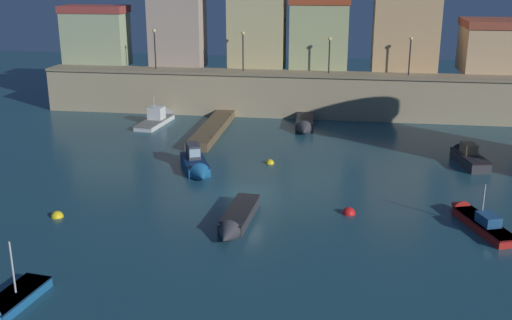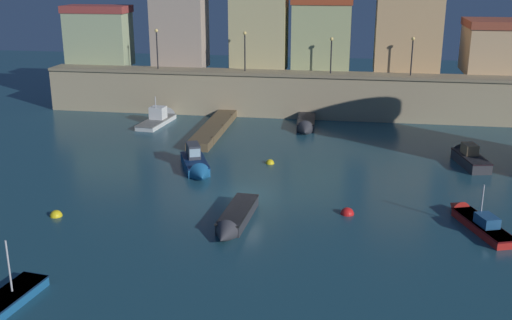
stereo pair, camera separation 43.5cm
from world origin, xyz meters
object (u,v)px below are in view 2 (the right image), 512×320
(quay_lamp_3, at_px, (412,50))
(moored_boat_3, at_px, (0,305))
(moored_boat_7, at_px, (162,117))
(mooring_buoy_1, at_px, (270,164))
(moored_boat_6, at_px, (467,156))
(mooring_buoy_2, at_px, (56,216))
(moored_boat_1, at_px, (234,220))
(moored_boat_5, at_px, (306,123))
(moored_boat_2, at_px, (196,165))
(quay_lamp_0, at_px, (157,43))
(quay_lamp_2, at_px, (331,49))
(moored_boat_4, at_px, (475,219))
(mooring_buoy_0, at_px, (347,214))
(quay_lamp_1, at_px, (245,45))

(quay_lamp_3, distance_m, moored_boat_3, 41.15)
(moored_boat_7, relative_size, mooring_buoy_1, 10.94)
(mooring_buoy_1, bearing_deg, moored_boat_3, -111.05)
(moored_boat_6, xyz_separation_m, mooring_buoy_2, (-24.49, -13.95, -0.48))
(mooring_buoy_1, xyz_separation_m, mooring_buoy_2, (-10.58, -11.52, 0.00))
(moored_boat_1, distance_m, mooring_buoy_2, 10.20)
(moored_boat_7, bearing_deg, moored_boat_5, -84.94)
(moored_boat_2, bearing_deg, moored_boat_7, -176.40)
(quay_lamp_0, bearing_deg, quay_lamp_2, 0.00)
(moored_boat_3, xyz_separation_m, moored_boat_6, (22.08, 23.65, 0.23))
(moored_boat_4, height_order, mooring_buoy_1, moored_boat_4)
(moored_boat_5, bearing_deg, quay_lamp_0, -108.99)
(quay_lamp_2, bearing_deg, mooring_buoy_1, -103.17)
(moored_boat_3, xyz_separation_m, mooring_buoy_0, (13.81, 12.64, -0.26))
(quay_lamp_2, height_order, moored_boat_2, quay_lamp_2)
(moored_boat_5, relative_size, mooring_buoy_0, 9.15)
(moored_boat_7, xyz_separation_m, mooring_buoy_1, (11.43, -10.83, -0.37))
(moored_boat_1, relative_size, mooring_buoy_2, 8.72)
(quay_lamp_1, relative_size, moored_boat_5, 0.52)
(mooring_buoy_1, bearing_deg, moored_boat_2, -152.36)
(quay_lamp_1, bearing_deg, moored_boat_7, -149.88)
(quay_lamp_2, height_order, quay_lamp_3, quay_lamp_3)
(quay_lamp_3, xyz_separation_m, moored_boat_1, (-11.01, -26.13, -6.04))
(moored_boat_2, distance_m, mooring_buoy_0, 12.07)
(moored_boat_2, relative_size, mooring_buoy_1, 8.84)
(quay_lamp_0, bearing_deg, quay_lamp_3, 0.00)
(moored_boat_5, bearing_deg, moored_boat_3, -20.01)
(quay_lamp_0, relative_size, quay_lamp_2, 1.15)
(mooring_buoy_2, bearing_deg, quay_lamp_3, 51.23)
(mooring_buoy_0, bearing_deg, moored_boat_7, 131.34)
(quay_lamp_2, height_order, moored_boat_7, quay_lamp_2)
(moored_boat_3, distance_m, moored_boat_5, 33.36)
(quay_lamp_0, xyz_separation_m, moored_boat_1, (12.51, -26.13, -6.23))
(moored_boat_4, height_order, moored_boat_5, moored_boat_4)
(moored_boat_6, bearing_deg, mooring_buoy_2, 107.45)
(quay_lamp_3, xyz_separation_m, moored_boat_4, (1.89, -23.88, -6.08))
(quay_lamp_3, height_order, mooring_buoy_1, quay_lamp_3)
(mooring_buoy_1, bearing_deg, quay_lamp_3, 54.48)
(quay_lamp_0, height_order, mooring_buoy_0, quay_lamp_0)
(moored_boat_1, xyz_separation_m, mooring_buoy_2, (-10.19, -0.26, -0.35))
(quay_lamp_2, height_order, moored_boat_1, quay_lamp_2)
(moored_boat_1, height_order, mooring_buoy_0, moored_boat_1)
(quay_lamp_0, distance_m, mooring_buoy_2, 27.30)
(moored_boat_5, height_order, mooring_buoy_0, moored_boat_5)
(moored_boat_1, xyz_separation_m, moored_boat_7, (-11.04, 22.09, 0.02))
(moored_boat_2, distance_m, moored_boat_4, 18.47)
(moored_boat_1, height_order, moored_boat_3, moored_boat_3)
(moored_boat_2, height_order, moored_boat_5, moored_boat_2)
(quay_lamp_1, relative_size, quay_lamp_3, 1.07)
(quay_lamp_0, bearing_deg, moored_boat_7, -69.96)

